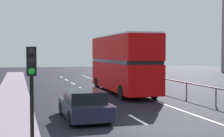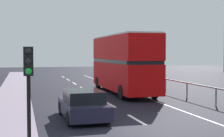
# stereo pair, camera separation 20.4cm
# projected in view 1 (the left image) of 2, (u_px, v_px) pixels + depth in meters

# --- Properties ---
(ground_plane) EXTENTS (75.59, 120.00, 0.10)m
(ground_plane) POSITION_uv_depth(u_px,v_px,m) (148.00, 127.00, 14.20)
(ground_plane) COLOR black
(near_sidewalk_kerb) EXTENTS (2.32, 80.00, 0.14)m
(near_sidewalk_kerb) POSITION_uv_depth(u_px,v_px,m) (7.00, 133.00, 12.65)
(near_sidewalk_kerb) COLOR gray
(near_sidewalk_kerb) RESTS_ON ground
(lane_paint_markings) EXTENTS (3.26, 46.00, 0.01)m
(lane_paint_markings) POSITION_uv_depth(u_px,v_px,m) (125.00, 97.00, 23.10)
(lane_paint_markings) COLOR silver
(lane_paint_markings) RESTS_ON ground
(bridge_side_railing) EXTENTS (0.10, 42.00, 1.08)m
(bridge_side_railing) POSITION_uv_depth(u_px,v_px,m) (175.00, 83.00, 24.35)
(bridge_side_railing) COLOR gray
(bridge_side_railing) RESTS_ON ground
(double_decker_bus_red) EXTENTS (2.54, 10.08, 4.40)m
(double_decker_bus_red) POSITION_uv_depth(u_px,v_px,m) (122.00, 62.00, 25.41)
(double_decker_bus_red) COLOR red
(double_decker_bus_red) RESTS_ON ground
(hatchback_car_near) EXTENTS (1.92, 4.14, 1.36)m
(hatchback_car_near) POSITION_uv_depth(u_px,v_px,m) (84.00, 105.00, 15.56)
(hatchback_car_near) COLOR #222036
(hatchback_car_near) RESTS_ON ground
(traffic_signal_pole) EXTENTS (0.30, 0.42, 3.13)m
(traffic_signal_pole) POSITION_uv_depth(u_px,v_px,m) (32.00, 72.00, 10.32)
(traffic_signal_pole) COLOR black
(traffic_signal_pole) RESTS_ON near_sidewalk_kerb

